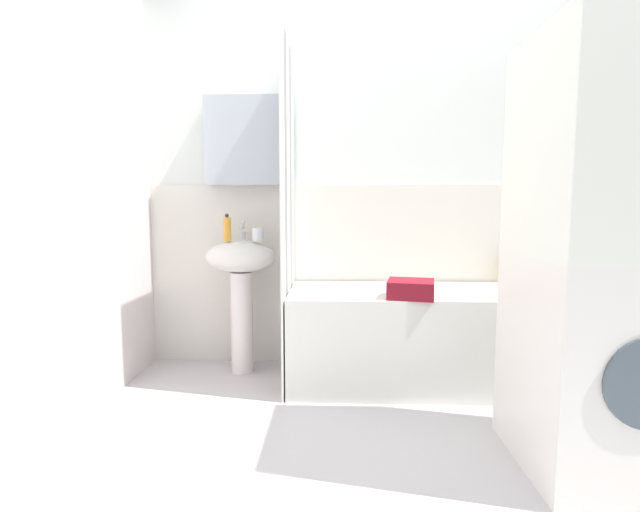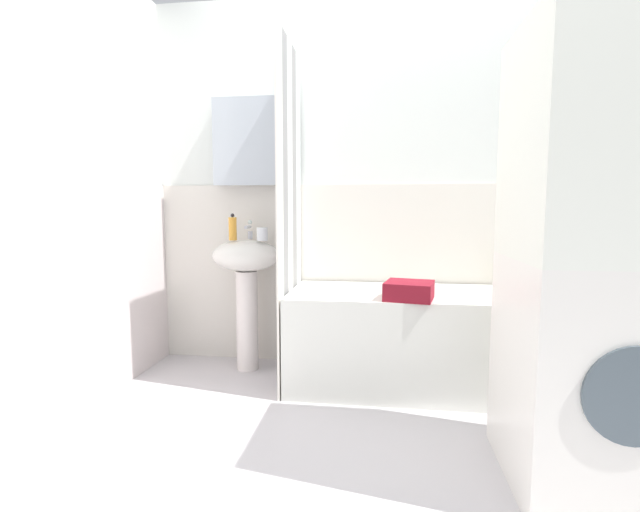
% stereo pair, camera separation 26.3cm
% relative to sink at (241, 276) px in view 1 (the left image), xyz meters
% --- Properties ---
extents(ground_plane, '(4.80, 5.60, 0.04)m').
position_rel_sink_xyz_m(ground_plane, '(0.89, -1.03, -0.64)').
color(ground_plane, silver).
extents(wall_back_tiled, '(3.60, 0.18, 2.40)m').
position_rel_sink_xyz_m(wall_back_tiled, '(0.84, 0.23, 0.52)').
color(wall_back_tiled, silver).
rests_on(wall_back_tiled, ground_plane).
extents(wall_left_tiled, '(0.07, 1.81, 2.40)m').
position_rel_sink_xyz_m(wall_left_tiled, '(-0.68, -0.69, 0.50)').
color(wall_left_tiled, silver).
rests_on(wall_left_tiled, ground_plane).
extents(sink, '(0.44, 0.34, 0.84)m').
position_rel_sink_xyz_m(sink, '(0.00, 0.00, 0.00)').
color(sink, white).
rests_on(sink, ground_plane).
extents(faucet, '(0.03, 0.12, 0.12)m').
position_rel_sink_xyz_m(faucet, '(-0.00, 0.08, 0.29)').
color(faucet, silver).
rests_on(faucet, sink).
extents(soap_dispenser, '(0.05, 0.05, 0.17)m').
position_rel_sink_xyz_m(soap_dispenser, '(-0.07, -0.03, 0.30)').
color(soap_dispenser, gold).
rests_on(soap_dispenser, sink).
extents(toothbrush_cup, '(0.07, 0.07, 0.08)m').
position_rel_sink_xyz_m(toothbrush_cup, '(0.12, -0.04, 0.27)').
color(toothbrush_cup, silver).
rests_on(toothbrush_cup, sink).
extents(bathtub, '(1.57, 0.66, 0.56)m').
position_rel_sink_xyz_m(bathtub, '(1.11, -0.14, -0.34)').
color(bathtub, silver).
rests_on(bathtub, ground_plane).
extents(shower_curtain, '(0.01, 0.66, 2.00)m').
position_rel_sink_xyz_m(shower_curtain, '(0.31, -0.14, 0.38)').
color(shower_curtain, white).
rests_on(shower_curtain, ground_plane).
extents(body_wash_bottle, '(0.05, 0.05, 0.15)m').
position_rel_sink_xyz_m(body_wash_bottle, '(1.80, 0.13, 0.01)').
color(body_wash_bottle, '#20312C').
rests_on(body_wash_bottle, bathtub).
extents(conditioner_bottle, '(0.06, 0.06, 0.16)m').
position_rel_sink_xyz_m(conditioner_bottle, '(1.69, 0.10, 0.02)').
color(conditioner_bottle, gold).
rests_on(conditioner_bottle, bathtub).
extents(towel_folded, '(0.29, 0.28, 0.10)m').
position_rel_sink_xyz_m(towel_folded, '(1.01, -0.36, -0.01)').
color(towel_folded, maroon).
rests_on(towel_folded, bathtub).
extents(washer_dryer_stack, '(0.58, 0.64, 1.71)m').
position_rel_sink_xyz_m(washer_dryer_stack, '(1.64, -1.02, 0.24)').
color(washer_dryer_stack, white).
rests_on(washer_dryer_stack, ground_plane).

